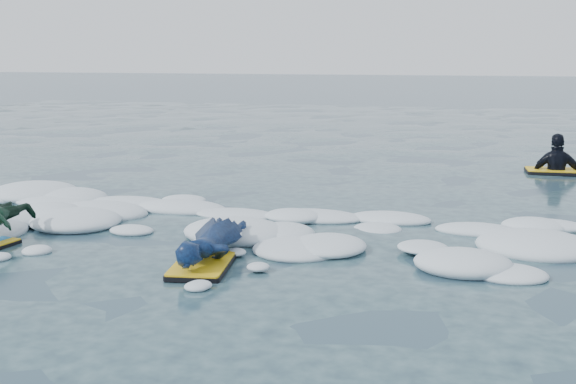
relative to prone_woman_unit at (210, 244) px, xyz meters
name	(u,v)px	position (x,y,z in m)	size (l,w,h in m)	color
ground	(167,243)	(-0.73, 0.58, -0.19)	(120.00, 120.00, 0.00)	#1A2A3E
foam_band	(200,222)	(-0.73, 1.61, -0.19)	(12.00, 3.10, 0.30)	silver
prone_woman_unit	(210,244)	(0.00, 0.00, 0.00)	(0.66, 1.51, 0.38)	black
waiting_rider_unit	(556,177)	(3.98, 6.62, -0.26)	(1.07, 0.63, 1.56)	black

